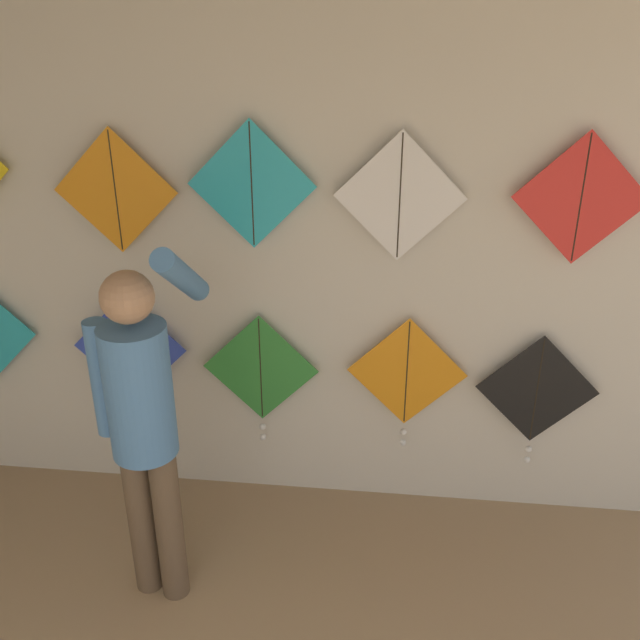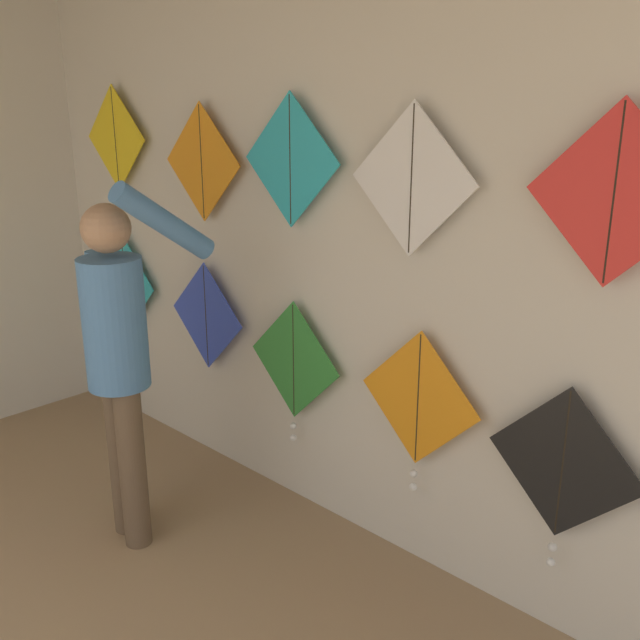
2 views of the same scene
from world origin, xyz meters
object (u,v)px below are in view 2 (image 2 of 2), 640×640
Objects in this scene: kite_1 at (206,316)px; kite_7 at (291,161)px; kite_5 at (116,138)px; kite_3 at (418,403)px; kite_4 at (562,469)px; kite_9 at (614,195)px; kite_8 at (412,180)px; kite_6 at (202,163)px; kite_2 at (294,364)px; kite_0 at (126,282)px; shopkeeper at (119,347)px.

kite_7 is (0.71, 0.00, 0.92)m from kite_1.
kite_7 is at bearing 0.00° from kite_1.
kite_3 is at bearing -0.01° from kite_5.
kite_7 is at bearing 179.98° from kite_4.
kite_3 is at bearing 180.00° from kite_4.
kite_5 is at bearing 180.00° from kite_9.
kite_8 is at bearing 179.96° from kite_4.
kite_6 is (0.85, 0.00, -0.09)m from kite_5.
kite_2 is at bearing 180.00° from kite_4.
kite_1 is 0.73m from kite_2.
kite_1 is 1.00× the size of kite_7.
kite_2 is 1.22× the size of kite_5.
kite_0 is 3.03m from kite_4.
kite_1 is 0.82× the size of kite_2.
kite_3 is 1.75m from kite_6.
kite_4 is (1.83, 0.77, -0.24)m from shopkeeper.
kite_8 is (1.39, 0.00, 0.02)m from kite_6.
kite_5 is at bearing 179.99° from kite_4.
kite_4 is at bearing 34.21° from shopkeeper.
shopkeeper is 0.85m from kite_1.
kite_0 is 0.85m from kite_1.
kite_3 is 0.68m from kite_4.
kite_0 is at bearing 180.00° from kite_8.
kite_0 is 1.00× the size of kite_1.
kite_3 is at bearing -0.04° from kite_7.
kite_6 is 1.00× the size of kite_8.
kite_0 is at bearing 180.00° from kite_1.
kite_8 is at bearing 0.00° from kite_7.
kite_5 is 2.24m from kite_8.
kite_9 reaches higher than kite_6.
kite_5 is at bearing 180.00° from kite_6.
kite_3 is at bearing -0.02° from kite_6.
kite_9 is at bearing 0.02° from kite_2.
kite_2 is 1.00× the size of kite_3.
kite_6 is 1.39m from kite_8.
kite_7 is (1.53, 0.00, -0.04)m from kite_5.
shopkeeper is 2.83× the size of kite_9.
kite_3 is 2.55m from kite_5.
kite_2 is (0.37, 0.77, -0.20)m from shopkeeper.
kite_5 reaches higher than kite_4.
kite_6 is at bearing 0.00° from kite_1.
kite_0 is 3.21m from kite_9.
kite_2 is 1.20m from kite_6.
kite_6 reaches higher than shopkeeper.
kite_7 is (1.56, 0.00, 0.87)m from kite_0.
kite_7 is 1.00× the size of kite_9.
kite_3 is 1.22× the size of kite_6.
kite_1 is (0.84, 0.00, -0.05)m from kite_0.
kite_3 is (0.78, 0.00, 0.02)m from kite_2.
kite_8 reaches higher than kite_3.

